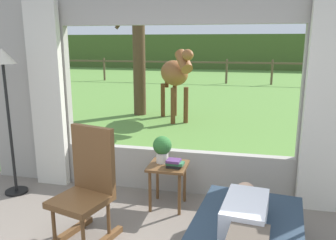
{
  "coord_description": "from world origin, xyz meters",
  "views": [
    {
      "loc": [
        0.81,
        -1.8,
        1.91
      ],
      "look_at": [
        0.0,
        1.8,
        1.05
      ],
      "focal_mm": 36.24,
      "sensor_mm": 36.0,
      "label": 1
    }
  ],
  "objects_px": {
    "rocking_chair": "(87,186)",
    "potted_plant": "(162,148)",
    "reclining_person": "(245,226)",
    "floor_lamp_left": "(4,78)",
    "horse": "(175,74)",
    "pasture_tree": "(139,56)",
    "side_table": "(168,172)",
    "book_stack": "(174,163)"
  },
  "relations": [
    {
      "from": "rocking_chair",
      "to": "floor_lamp_left",
      "type": "relative_size",
      "value": 0.61
    },
    {
      "from": "side_table",
      "to": "potted_plant",
      "type": "relative_size",
      "value": 1.63
    },
    {
      "from": "potted_plant",
      "to": "floor_lamp_left",
      "type": "distance_m",
      "value": 2.07
    },
    {
      "from": "horse",
      "to": "potted_plant",
      "type": "bearing_deg",
      "value": 69.76
    },
    {
      "from": "reclining_person",
      "to": "floor_lamp_left",
      "type": "distance_m",
      "value": 3.22
    },
    {
      "from": "side_table",
      "to": "potted_plant",
      "type": "distance_m",
      "value": 0.29
    },
    {
      "from": "potted_plant",
      "to": "book_stack",
      "type": "height_order",
      "value": "potted_plant"
    },
    {
      "from": "side_table",
      "to": "book_stack",
      "type": "distance_m",
      "value": 0.18
    },
    {
      "from": "reclining_person",
      "to": "potted_plant",
      "type": "distance_m",
      "value": 1.57
    },
    {
      "from": "floor_lamp_left",
      "to": "horse",
      "type": "distance_m",
      "value": 4.6
    },
    {
      "from": "reclining_person",
      "to": "book_stack",
      "type": "bearing_deg",
      "value": 132.19
    },
    {
      "from": "potted_plant",
      "to": "floor_lamp_left",
      "type": "bearing_deg",
      "value": -176.32
    },
    {
      "from": "rocking_chair",
      "to": "horse",
      "type": "relative_size",
      "value": 0.65
    },
    {
      "from": "side_table",
      "to": "book_stack",
      "type": "relative_size",
      "value": 2.57
    },
    {
      "from": "book_stack",
      "to": "pasture_tree",
      "type": "height_order",
      "value": "pasture_tree"
    },
    {
      "from": "side_table",
      "to": "horse",
      "type": "relative_size",
      "value": 0.3
    },
    {
      "from": "reclining_person",
      "to": "floor_lamp_left",
      "type": "height_order",
      "value": "floor_lamp_left"
    },
    {
      "from": "pasture_tree",
      "to": "rocking_chair",
      "type": "bearing_deg",
      "value": -77.68
    },
    {
      "from": "floor_lamp_left",
      "to": "horse",
      "type": "xyz_separation_m",
      "value": [
        1.19,
        4.43,
        -0.32
      ]
    },
    {
      "from": "side_table",
      "to": "potted_plant",
      "type": "xyz_separation_m",
      "value": [
        -0.08,
        0.06,
        0.28
      ]
    },
    {
      "from": "rocking_chair",
      "to": "book_stack",
      "type": "height_order",
      "value": "rocking_chair"
    },
    {
      "from": "rocking_chair",
      "to": "horse",
      "type": "height_order",
      "value": "horse"
    },
    {
      "from": "side_table",
      "to": "horse",
      "type": "bearing_deg",
      "value": 100.47
    },
    {
      "from": "rocking_chair",
      "to": "potted_plant",
      "type": "relative_size",
      "value": 3.5
    },
    {
      "from": "book_stack",
      "to": "horse",
      "type": "relative_size",
      "value": 0.12
    },
    {
      "from": "pasture_tree",
      "to": "reclining_person",
      "type": "bearing_deg",
      "value": -65.67
    },
    {
      "from": "book_stack",
      "to": "reclining_person",
      "type": "bearing_deg",
      "value": -54.72
    },
    {
      "from": "horse",
      "to": "pasture_tree",
      "type": "distance_m",
      "value": 1.22
    },
    {
      "from": "reclining_person",
      "to": "rocking_chair",
      "type": "xyz_separation_m",
      "value": [
        -1.49,
        0.36,
        0.02
      ]
    },
    {
      "from": "side_table",
      "to": "floor_lamp_left",
      "type": "distance_m",
      "value": 2.26
    },
    {
      "from": "reclining_person",
      "to": "rocking_chair",
      "type": "relative_size",
      "value": 1.28
    },
    {
      "from": "potted_plant",
      "to": "rocking_chair",
      "type": "bearing_deg",
      "value": -121.4
    },
    {
      "from": "potted_plant",
      "to": "pasture_tree",
      "type": "relative_size",
      "value": 0.09
    },
    {
      "from": "horse",
      "to": "floor_lamp_left",
      "type": "bearing_deg",
      "value": 45.14
    },
    {
      "from": "horse",
      "to": "reclining_person",
      "type": "bearing_deg",
      "value": 77.06
    },
    {
      "from": "potted_plant",
      "to": "side_table",
      "type": "bearing_deg",
      "value": -36.87
    },
    {
      "from": "potted_plant",
      "to": "pasture_tree",
      "type": "height_order",
      "value": "pasture_tree"
    },
    {
      "from": "floor_lamp_left",
      "to": "horse",
      "type": "relative_size",
      "value": 1.06
    },
    {
      "from": "side_table",
      "to": "pasture_tree",
      "type": "bearing_deg",
      "value": 110.88
    },
    {
      "from": "book_stack",
      "to": "horse",
      "type": "distance_m",
      "value": 4.56
    },
    {
      "from": "potted_plant",
      "to": "pasture_tree",
      "type": "distance_m",
      "value": 5.18
    },
    {
      "from": "rocking_chair",
      "to": "pasture_tree",
      "type": "relative_size",
      "value": 0.33
    }
  ]
}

